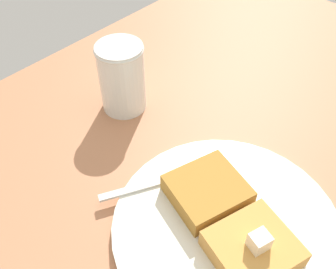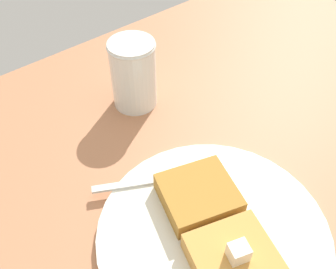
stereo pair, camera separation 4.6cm
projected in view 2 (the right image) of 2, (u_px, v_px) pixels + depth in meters
The scene contains 7 objects.
table_surface at pixel (308, 223), 43.96cm from camera, with size 97.74×97.74×2.45cm, color #AD704B.
plate at pixel (213, 233), 40.94cm from camera, with size 25.45×25.45×1.23cm.
toast_slice_left at pixel (233, 259), 37.03cm from camera, with size 7.55×8.09×2.44cm, color #C98D42.
toast_slice_middle at pixel (198, 195), 42.34cm from camera, with size 7.55×8.09×2.44cm, color #A6732D.
butter_pat_primary at pixel (239, 252), 35.22cm from camera, with size 1.88×1.69×1.88cm, color #F6E9CA.
fork at pixel (167, 178), 45.26cm from camera, with size 8.93×14.73×0.36cm.
syrup_jar at pixel (134, 77), 53.88cm from camera, with size 6.76×6.76×10.35cm.
Camera 2 is at (-7.26, 27.43, 40.08)cm, focal length 40.00 mm.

